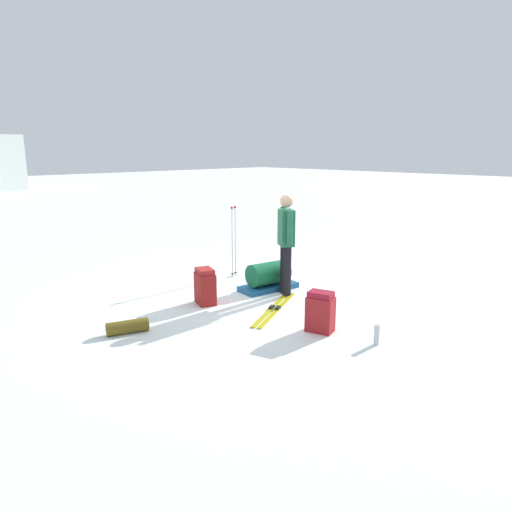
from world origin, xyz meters
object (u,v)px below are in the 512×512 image
(gear_sled, at_px, (268,277))
(sleeping_mat_rolled, at_px, (127,327))
(thermos_bottle, at_px, (377,335))
(skier_standing, at_px, (286,239))
(backpack_bright, at_px, (320,312))
(backpack_large_dark, at_px, (205,287))
(ski_poles_planted_near, at_px, (234,238))
(ski_pair_near, at_px, (275,309))

(gear_sled, height_order, sleeping_mat_rolled, gear_sled)
(thermos_bottle, bearing_deg, skier_standing, 71.44)
(backpack_bright, relative_size, gear_sled, 0.51)
(backpack_large_dark, height_order, sleeping_mat_rolled, backpack_large_dark)
(ski_poles_planted_near, relative_size, gear_sled, 1.24)
(ski_pair_near, height_order, thermos_bottle, thermos_bottle)
(skier_standing, distance_m, backpack_large_dark, 1.56)
(ski_poles_planted_near, bearing_deg, sleeping_mat_rolled, -158.13)
(ski_poles_planted_near, bearing_deg, ski_pair_near, -114.20)
(skier_standing, distance_m, backpack_bright, 1.86)
(ski_poles_planted_near, xyz_separation_m, thermos_bottle, (-0.91, -3.74, -0.63))
(sleeping_mat_rolled, relative_size, thermos_bottle, 2.12)
(ski_pair_near, relative_size, ski_poles_planted_near, 1.18)
(backpack_bright, height_order, ski_poles_planted_near, ski_poles_planted_near)
(backpack_large_dark, bearing_deg, ski_pair_near, -58.94)
(gear_sled, xyz_separation_m, sleeping_mat_rolled, (-2.82, -0.11, -0.13))
(backpack_bright, relative_size, thermos_bottle, 2.16)
(skier_standing, relative_size, sleeping_mat_rolled, 3.09)
(backpack_large_dark, height_order, ski_poles_planted_near, ski_poles_planted_near)
(skier_standing, height_order, ski_pair_near, skier_standing)
(backpack_large_dark, height_order, thermos_bottle, backpack_large_dark)
(backpack_bright, xyz_separation_m, sleeping_mat_rolled, (-1.91, 1.76, -0.18))
(backpack_large_dark, distance_m, sleeping_mat_rolled, 1.56)
(sleeping_mat_rolled, bearing_deg, ski_poles_planted_near, 21.87)
(backpack_large_dark, relative_size, gear_sled, 0.53)
(thermos_bottle, bearing_deg, backpack_large_dark, 100.79)
(gear_sled, bearing_deg, backpack_bright, -115.99)
(ski_pair_near, bearing_deg, skier_standing, 30.89)
(gear_sled, distance_m, thermos_bottle, 2.76)
(backpack_large_dark, height_order, gear_sled, backpack_large_dark)
(skier_standing, distance_m, sleeping_mat_rolled, 2.96)
(backpack_large_dark, bearing_deg, skier_standing, -23.28)
(backpack_bright, bearing_deg, gear_sled, 64.01)
(backpack_bright, height_order, sleeping_mat_rolled, backpack_bright)
(skier_standing, xyz_separation_m, thermos_bottle, (-0.75, -2.25, -0.82))
(ski_pair_near, height_order, sleeping_mat_rolled, sleeping_mat_rolled)
(ski_pair_near, bearing_deg, sleeping_mat_rolled, 161.34)
(gear_sled, distance_m, sleeping_mat_rolled, 2.82)
(skier_standing, xyz_separation_m, gear_sled, (-0.00, 0.40, -0.73))
(thermos_bottle, bearing_deg, gear_sled, 74.12)
(ski_poles_planted_near, bearing_deg, gear_sled, -98.23)
(skier_standing, height_order, backpack_large_dark, skier_standing)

